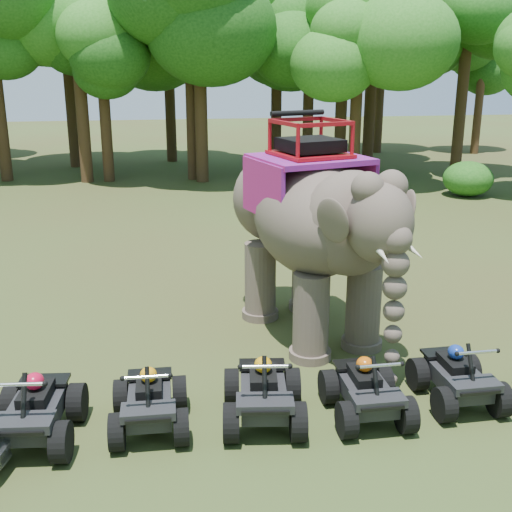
% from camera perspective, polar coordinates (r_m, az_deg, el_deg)
% --- Properties ---
extents(ground, '(110.00, 110.00, 0.00)m').
position_cam_1_polar(ground, '(12.98, 0.86, -9.60)').
color(ground, '#47381E').
rests_on(ground, ground).
extents(elephant, '(3.93, 6.13, 4.76)m').
position_cam_1_polar(elephant, '(13.72, 4.87, 2.48)').
color(elephant, brown).
rests_on(elephant, ground).
extents(atv_0, '(1.50, 1.94, 1.34)m').
position_cam_1_polar(atv_0, '(10.91, -19.17, -12.18)').
color(atv_0, black).
rests_on(atv_0, ground).
extents(atv_1, '(1.27, 1.72, 1.25)m').
position_cam_1_polar(atv_1, '(10.80, -9.49, -11.97)').
color(atv_1, black).
rests_on(atv_1, ground).
extents(atv_2, '(1.55, 1.97, 1.34)m').
position_cam_1_polar(atv_2, '(10.83, 0.67, -11.35)').
color(atv_2, black).
rests_on(atv_2, ground).
extents(atv_3, '(1.25, 1.71, 1.27)m').
position_cam_1_polar(atv_3, '(11.13, 9.82, -11.03)').
color(atv_3, black).
rests_on(atv_3, ground).
extents(atv_4, '(1.25, 1.71, 1.26)m').
position_cam_1_polar(atv_4, '(11.94, 17.56, -9.59)').
color(atv_4, black).
rests_on(atv_4, ground).
extents(tree_0, '(6.23, 6.23, 8.90)m').
position_cam_1_polar(tree_0, '(32.46, -5.79, 14.59)').
color(tree_0, '#195114').
rests_on(tree_0, ground).
extents(tree_1, '(6.45, 6.45, 9.21)m').
position_cam_1_polar(tree_1, '(35.92, 1.84, 15.15)').
color(tree_1, '#195114').
rests_on(tree_1, ground).
extents(tree_2, '(5.99, 5.99, 8.56)m').
position_cam_1_polar(tree_2, '(31.34, 8.93, 14.08)').
color(tree_2, '#195114').
rests_on(tree_2, ground).
extents(tree_3, '(6.30, 6.30, 9.00)m').
position_cam_1_polar(tree_3, '(35.07, 17.89, 14.14)').
color(tree_3, '#195114').
rests_on(tree_3, ground).
extents(tree_28, '(5.62, 5.62, 8.03)m').
position_cam_1_polar(tree_28, '(32.58, -13.37, 13.47)').
color(tree_28, '#195114').
rests_on(tree_28, ground).
extents(tree_29, '(7.31, 7.31, 10.44)m').
position_cam_1_polar(tree_29, '(39.02, -15.59, 15.62)').
color(tree_29, '#195114').
rests_on(tree_29, ground).
extents(tree_32, '(5.88, 5.88, 8.40)m').
position_cam_1_polar(tree_32, '(34.62, 4.69, 14.36)').
color(tree_32, '#195114').
rests_on(tree_32, ground).
extents(tree_33, '(4.99, 4.99, 7.13)m').
position_cam_1_polar(tree_33, '(43.85, 19.25, 13.23)').
color(tree_33, '#195114').
rests_on(tree_33, ground).
extents(tree_34, '(7.28, 7.28, 10.41)m').
position_cam_1_polar(tree_34, '(31.70, -5.00, 15.91)').
color(tree_34, '#195114').
rests_on(tree_34, ground).
extents(tree_35, '(7.31, 7.31, 10.44)m').
position_cam_1_polar(tree_35, '(36.61, 10.24, 15.90)').
color(tree_35, '#195114').
rests_on(tree_35, ground).
extents(tree_36, '(6.95, 6.95, 9.92)m').
position_cam_1_polar(tree_36, '(38.56, -7.75, 15.67)').
color(tree_36, '#195114').
rests_on(tree_36, ground).
extents(tree_37, '(6.32, 6.32, 9.03)m').
position_cam_1_polar(tree_37, '(37.61, -16.28, 14.45)').
color(tree_37, '#195114').
rests_on(tree_37, ground).
extents(tree_38, '(6.96, 6.96, 9.94)m').
position_cam_1_polar(tree_38, '(32.57, -15.41, 15.01)').
color(tree_38, '#195114').
rests_on(tree_38, ground).
extents(tree_39, '(6.70, 6.70, 9.57)m').
position_cam_1_polar(tree_39, '(33.27, 7.67, 15.16)').
color(tree_39, '#195114').
rests_on(tree_39, ground).
extents(tree_41, '(6.36, 6.36, 9.08)m').
position_cam_1_polar(tree_41, '(42.72, 11.01, 15.08)').
color(tree_41, '#195114').
rests_on(tree_41, ground).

